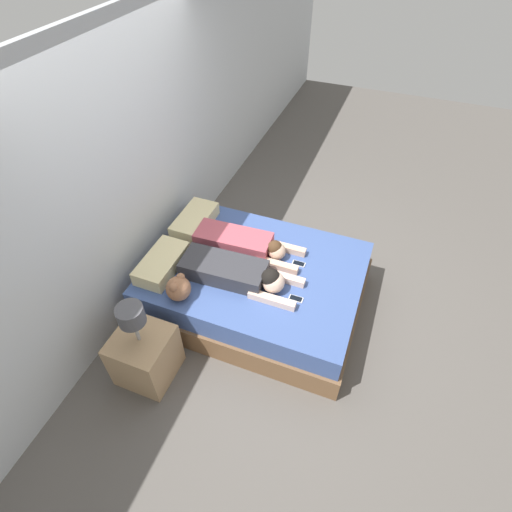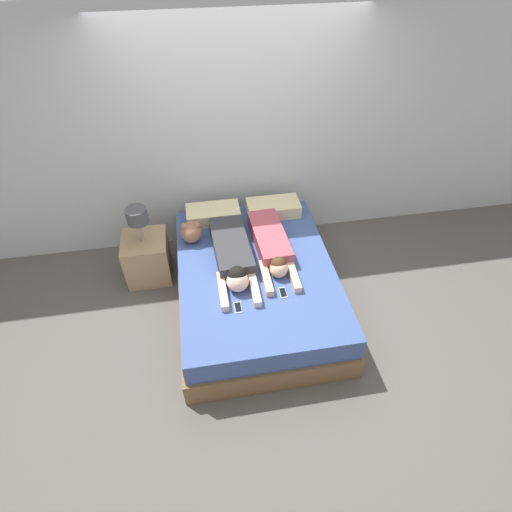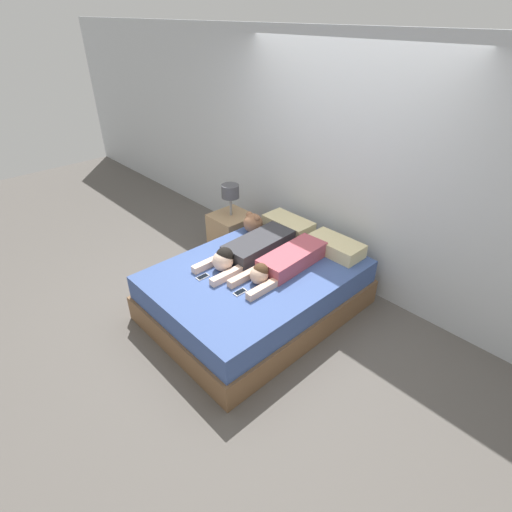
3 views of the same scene
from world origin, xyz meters
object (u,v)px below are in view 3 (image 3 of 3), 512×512
pillow_head_right (335,246)px  nightstand (232,231)px  bed (256,290)px  person_right (284,262)px  plush_toy (253,223)px  cell_phone_right (240,292)px  person_left (249,250)px  pillow_head_left (288,225)px  cell_phone_left (203,277)px

pillow_head_right → nightstand: 1.49m
bed → person_right: size_ratio=1.88×
pillow_head_right → plush_toy: size_ratio=2.49×
cell_phone_right → plush_toy: (-0.78, 0.88, 0.11)m
plush_toy → nightstand: size_ratio=0.26×
person_left → person_right: person_left is taller
pillow_head_left → person_left: (0.13, -0.73, 0.02)m
pillow_head_left → person_left: size_ratio=0.51×
person_right → nightstand: (-1.30, 0.41, -0.31)m
pillow_head_left → bed: bearing=-67.8°
bed → cell_phone_left: 0.60m
plush_toy → pillow_head_right: bearing=19.1°
pillow_head_left → cell_phone_left: size_ratio=4.58×
cell_phone_right → person_left: bearing=130.0°
pillow_head_right → cell_phone_right: pillow_head_right is taller
cell_phone_left → person_left: bearing=86.9°
person_left → cell_phone_left: person_left is taller
pillow_head_left → plush_toy: 0.41m
pillow_head_right → plush_toy: bearing=-160.9°
pillow_head_right → person_right: (-0.15, -0.63, 0.01)m
bed → nightstand: 1.26m
bed → plush_toy: plush_toy is taller
cell_phone_right → pillow_head_right: bearing=82.8°
pillow_head_left → cell_phone_left: bearing=-85.8°
person_right → nightstand: nightstand is taller
bed → person_left: person_left is taller
bed → cell_phone_left: (-0.24, -0.48, 0.27)m
person_left → person_right: size_ratio=1.04×
person_left → cell_phone_right: person_left is taller
pillow_head_left → cell_phone_right: (0.53, -1.20, -0.07)m
bed → plush_toy: bearing=139.4°
person_right → cell_phone_left: (-0.44, -0.68, -0.08)m
bed → cell_phone_right: cell_phone_right is taller
person_right → plush_toy: (-0.79, 0.31, 0.04)m
person_left → plush_toy: (-0.38, 0.41, 0.03)m
person_right → cell_phone_left: 0.81m
pillow_head_left → nightstand: 0.85m
pillow_head_right → pillow_head_left: bearing=180.0°
person_right → cell_phone_right: 0.58m
bed → pillow_head_right: (0.34, 0.83, 0.34)m
pillow_head_left → nightstand: nightstand is taller
pillow_head_left → nightstand: bearing=-163.7°
person_left → cell_phone_right: bearing=-50.0°
person_left → plush_toy: size_ratio=4.91×
pillow_head_left → cell_phone_left: 1.31m
person_left → cell_phone_left: 0.58m
cell_phone_right → nightstand: nightstand is taller
pillow_head_left → person_left: bearing=-80.1°
person_left → nightstand: (-0.89, 0.51, -0.31)m
pillow_head_right → person_left: size_ratio=0.51×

